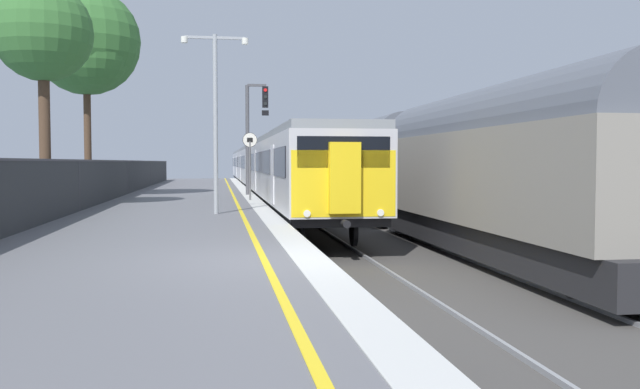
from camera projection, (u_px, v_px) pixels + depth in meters
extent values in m
cube|color=slate|center=(126.00, 295.00, 10.62)|extent=(6.40, 110.00, 1.00)
cube|color=silver|center=(310.00, 258.00, 11.03)|extent=(0.60, 110.00, 0.01)
cube|color=yellow|center=(264.00, 259.00, 10.92)|extent=(0.12, 110.00, 0.01)
cube|color=#423F3D|center=(637.00, 314.00, 11.95)|extent=(11.00, 110.00, 0.20)
cube|color=gray|center=(369.00, 315.00, 11.22)|extent=(0.07, 110.00, 0.08)
cube|color=gray|center=(453.00, 312.00, 11.44)|extent=(0.07, 110.00, 0.08)
cube|color=gray|center=(594.00, 308.00, 11.82)|extent=(0.07, 110.00, 0.08)
cube|color=#B7B7BC|center=(297.00, 169.00, 27.31)|extent=(2.80, 20.34, 2.30)
cube|color=black|center=(297.00, 201.00, 27.37)|extent=(2.64, 19.74, 0.25)
cube|color=gray|center=(297.00, 138.00, 27.25)|extent=(2.68, 20.34, 0.24)
cube|color=black|center=(262.00, 162.00, 27.08)|extent=(0.02, 18.74, 0.84)
cube|color=silver|center=(272.00, 174.00, 22.08)|extent=(0.03, 1.10, 1.90)
cube|color=silver|center=(255.00, 170.00, 32.12)|extent=(0.03, 1.10, 1.90)
cylinder|color=black|center=(301.00, 233.00, 19.80)|extent=(0.12, 0.84, 0.84)
cylinder|color=black|center=(354.00, 232.00, 20.03)|extent=(0.12, 0.84, 0.84)
cylinder|color=black|center=(265.00, 202.00, 34.75)|extent=(0.12, 0.84, 0.84)
cylinder|color=black|center=(295.00, 202.00, 34.99)|extent=(0.12, 0.84, 0.84)
cube|color=#B7B7BC|center=(263.00, 166.00, 47.99)|extent=(2.80, 20.34, 2.30)
cube|color=black|center=(263.00, 184.00, 48.05)|extent=(2.64, 19.74, 0.25)
cube|color=gray|center=(263.00, 148.00, 47.93)|extent=(2.68, 20.34, 0.24)
cube|color=black|center=(243.00, 162.00, 47.77)|extent=(0.02, 18.74, 0.84)
cube|color=silver|center=(246.00, 168.00, 42.76)|extent=(0.03, 1.10, 1.90)
cube|color=silver|center=(240.00, 167.00, 52.81)|extent=(0.03, 1.10, 1.90)
cylinder|color=black|center=(258.00, 197.00, 40.48)|extent=(0.12, 0.84, 0.84)
cylinder|color=black|center=(284.00, 197.00, 40.71)|extent=(0.12, 0.84, 0.84)
cylinder|color=black|center=(247.00, 187.00, 55.44)|extent=(0.12, 0.84, 0.84)
cylinder|color=black|center=(266.00, 187.00, 55.67)|extent=(0.12, 0.84, 0.84)
cube|color=#B7B7BC|center=(249.00, 165.00, 68.67)|extent=(2.80, 20.34, 2.30)
cube|color=black|center=(249.00, 178.00, 68.73)|extent=(2.64, 19.74, 0.25)
cube|color=gray|center=(249.00, 152.00, 68.61)|extent=(2.68, 20.34, 0.24)
cube|color=black|center=(235.00, 162.00, 68.45)|extent=(0.02, 18.74, 0.84)
cube|color=silver|center=(236.00, 166.00, 63.44)|extent=(0.03, 1.10, 1.90)
cube|color=silver|center=(234.00, 166.00, 73.49)|extent=(0.03, 1.10, 1.90)
cylinder|color=black|center=(244.00, 185.00, 61.16)|extent=(0.12, 0.84, 0.84)
cylinder|color=black|center=(262.00, 185.00, 61.40)|extent=(0.12, 0.84, 0.84)
cylinder|color=black|center=(239.00, 180.00, 76.12)|extent=(0.12, 0.84, 0.84)
cylinder|color=black|center=(253.00, 180.00, 76.35)|extent=(0.12, 0.84, 0.84)
cube|color=yellow|center=(344.00, 184.00, 17.32)|extent=(2.70, 0.10, 1.70)
cube|color=black|center=(344.00, 152.00, 17.27)|extent=(2.40, 0.08, 0.80)
cube|color=yellow|center=(345.00, 178.00, 17.17)|extent=(0.80, 0.24, 1.80)
cylinder|color=white|center=(307.00, 214.00, 17.15)|extent=(0.18, 0.06, 0.18)
cylinder|color=white|center=(380.00, 213.00, 17.43)|extent=(0.18, 0.06, 0.18)
cylinder|color=black|center=(346.00, 224.00, 17.08)|extent=(0.20, 0.35, 0.20)
cube|color=black|center=(263.00, 145.00, 47.92)|extent=(0.60, 0.90, 0.20)
cube|color=#232326|center=(495.00, 236.00, 17.82)|extent=(2.30, 14.71, 0.79)
cube|color=gray|center=(495.00, 177.00, 17.75)|extent=(2.60, 13.91, 2.32)
cylinder|color=#515660|center=(496.00, 132.00, 17.69)|extent=(2.39, 13.51, 2.39)
cylinder|color=black|center=(572.00, 275.00, 12.42)|extent=(0.12, 0.84, 0.84)
cylinder|color=black|center=(409.00, 223.00, 23.00)|extent=(0.12, 0.84, 0.84)
cylinder|color=black|center=(453.00, 223.00, 23.23)|extent=(0.12, 0.84, 0.84)
cube|color=#232326|center=(366.00, 202.00, 33.14)|extent=(2.30, 14.71, 0.79)
cube|color=gray|center=(367.00, 170.00, 33.06)|extent=(2.60, 13.91, 2.32)
cylinder|color=#515660|center=(367.00, 146.00, 33.01)|extent=(2.39, 13.51, 2.39)
cylinder|color=black|center=(376.00, 213.00, 27.74)|extent=(0.12, 0.84, 0.84)
cylinder|color=black|center=(413.00, 212.00, 27.97)|extent=(0.12, 0.84, 0.84)
cylinder|color=black|center=(332.00, 199.00, 38.32)|extent=(0.12, 0.84, 0.84)
cylinder|color=black|center=(359.00, 199.00, 38.55)|extent=(0.12, 0.84, 0.84)
cube|color=#232326|center=(319.00, 189.00, 48.46)|extent=(2.30, 14.71, 0.79)
cube|color=gray|center=(319.00, 167.00, 48.38)|extent=(2.60, 13.91, 2.32)
cylinder|color=#515660|center=(319.00, 151.00, 48.33)|extent=(2.39, 13.51, 2.39)
cylinder|color=black|center=(320.00, 195.00, 43.06)|extent=(0.12, 0.84, 0.84)
cylinder|color=black|center=(344.00, 195.00, 43.29)|extent=(0.12, 0.84, 0.84)
cylinder|color=black|center=(299.00, 188.00, 53.64)|extent=(0.12, 0.84, 0.84)
cylinder|color=black|center=(319.00, 188.00, 53.87)|extent=(0.12, 0.84, 0.84)
cube|color=#232326|center=(295.00, 183.00, 63.78)|extent=(2.30, 14.71, 0.79)
cube|color=gray|center=(295.00, 166.00, 63.70)|extent=(2.60, 13.91, 2.32)
cylinder|color=#515660|center=(295.00, 154.00, 63.65)|extent=(2.39, 13.51, 2.39)
cylinder|color=black|center=(293.00, 186.00, 58.38)|extent=(0.12, 0.84, 0.84)
cylinder|color=black|center=(311.00, 186.00, 58.61)|extent=(0.12, 0.84, 0.84)
cylinder|color=black|center=(281.00, 182.00, 68.95)|extent=(0.12, 0.84, 0.84)
cylinder|color=black|center=(296.00, 182.00, 69.19)|extent=(0.12, 0.84, 0.84)
cylinder|color=#47474C|center=(247.00, 140.00, 32.28)|extent=(0.18, 0.18, 5.20)
cube|color=#47474C|center=(257.00, 85.00, 32.22)|extent=(0.90, 0.12, 0.12)
cube|color=black|center=(265.00, 97.00, 32.30)|extent=(0.28, 0.20, 1.00)
cylinder|color=red|center=(265.00, 90.00, 32.17)|extent=(0.16, 0.04, 0.16)
cylinder|color=black|center=(265.00, 97.00, 32.19)|extent=(0.16, 0.04, 0.16)
cylinder|color=black|center=(265.00, 104.00, 32.20)|extent=(0.16, 0.04, 0.16)
cube|color=black|center=(265.00, 113.00, 32.34)|extent=(0.32, 0.16, 0.24)
cylinder|color=#59595B|center=(250.00, 171.00, 27.87)|extent=(0.08, 0.08, 2.41)
cylinder|color=black|center=(250.00, 140.00, 27.81)|extent=(0.59, 0.02, 0.59)
cylinder|color=silver|center=(250.00, 140.00, 27.80)|extent=(0.56, 0.02, 0.56)
cube|color=black|center=(250.00, 140.00, 27.78)|extent=(0.24, 0.01, 0.18)
cylinder|color=#93999E|center=(215.00, 125.00, 20.49)|extent=(0.14, 0.14, 5.39)
cube|color=#93999E|center=(230.00, 38.00, 20.43)|extent=(0.90, 0.08, 0.08)
cylinder|color=silver|center=(245.00, 41.00, 20.50)|extent=(0.20, 0.20, 0.18)
cube|color=#93999E|center=(200.00, 37.00, 20.30)|extent=(0.90, 0.08, 0.08)
cylinder|color=silver|center=(184.00, 40.00, 20.23)|extent=(0.20, 0.20, 0.18)
cylinder|color=#38383D|center=(79.00, 186.00, 21.66)|extent=(0.07, 0.07, 1.62)
cylinder|color=#38383D|center=(127.00, 178.00, 33.20)|extent=(0.07, 0.07, 1.62)
cylinder|color=#38383D|center=(150.00, 174.00, 44.74)|extent=(0.07, 0.07, 1.62)
cylinder|color=#38383D|center=(164.00, 171.00, 56.29)|extent=(0.07, 0.07, 1.62)
cylinder|color=#473323|center=(45.00, 134.00, 22.74)|extent=(0.37, 0.37, 4.99)
sphere|color=#33662D|center=(43.00, 32.00, 22.58)|extent=(3.26, 3.26, 3.26)
sphere|color=#33662D|center=(48.00, 42.00, 22.22)|extent=(1.82, 1.82, 1.82)
cylinder|color=#473323|center=(88.00, 134.00, 29.91)|extent=(0.31, 0.31, 5.55)
sphere|color=#33662D|center=(86.00, 41.00, 29.72)|extent=(4.67, 4.67, 4.67)
sphere|color=#33662D|center=(92.00, 53.00, 29.29)|extent=(3.23, 3.23, 3.23)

